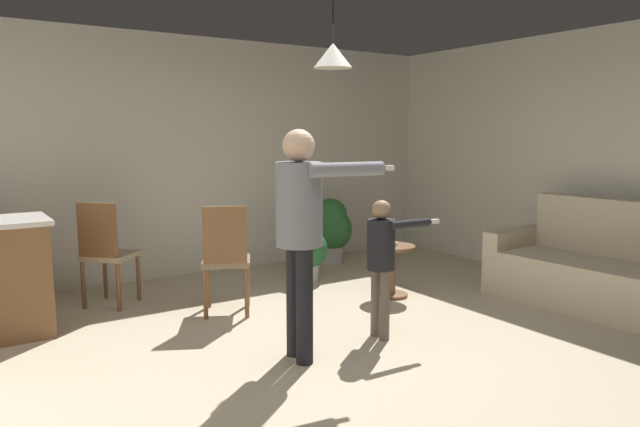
% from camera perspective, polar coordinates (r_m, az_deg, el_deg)
% --- Properties ---
extents(ground, '(7.68, 7.68, 0.00)m').
position_cam_1_polar(ground, '(4.41, 5.06, -13.77)').
color(ground, beige).
extents(wall_back, '(6.40, 0.10, 2.70)m').
position_cam_1_polar(wall_back, '(6.90, -11.66, 5.43)').
color(wall_back, silver).
rests_on(wall_back, ground).
extents(wall_right, '(0.10, 6.40, 2.70)m').
position_cam_1_polar(wall_right, '(6.60, 27.58, 4.60)').
color(wall_right, silver).
rests_on(wall_right, ground).
extents(couch_floral, '(0.94, 1.84, 1.00)m').
position_cam_1_polar(couch_floral, '(6.11, 25.04, -5.10)').
color(couch_floral, beige).
rests_on(couch_floral, ground).
extents(side_table_by_couch, '(0.44, 0.44, 0.52)m').
position_cam_1_polar(side_table_by_couch, '(5.87, 7.13, -4.95)').
color(side_table_by_couch, brown).
rests_on(side_table_by_couch, ground).
extents(person_adult, '(0.79, 0.55, 1.65)m').
position_cam_1_polar(person_adult, '(4.10, -1.88, -0.55)').
color(person_adult, black).
rests_on(person_adult, ground).
extents(person_child, '(0.57, 0.34, 1.11)m').
position_cam_1_polar(person_child, '(4.62, 6.08, -3.87)').
color(person_child, '#60564C').
rests_on(person_child, ground).
extents(dining_chair_by_counter, '(0.57, 0.57, 1.00)m').
position_cam_1_polar(dining_chair_by_counter, '(5.26, -9.17, -4.06)').
color(dining_chair_by_counter, brown).
rests_on(dining_chair_by_counter, ground).
extents(dining_chair_near_wall, '(0.59, 0.59, 1.00)m').
position_cam_1_polar(dining_chair_near_wall, '(5.80, -20.23, -3.34)').
color(dining_chair_near_wall, brown).
rests_on(dining_chair_near_wall, ground).
extents(potted_plant_corner, '(0.53, 0.53, 0.82)m').
position_cam_1_polar(potted_plant_corner, '(7.27, 1.06, -1.42)').
color(potted_plant_corner, '#B7B2AD').
rests_on(potted_plant_corner, ground).
extents(potted_plant_by_wall, '(0.44, 0.44, 0.67)m').
position_cam_1_polar(potted_plant_by_wall, '(6.45, -1.21, -3.36)').
color(potted_plant_by_wall, '#B7B2AD').
rests_on(potted_plant_by_wall, ground).
extents(spare_remote_on_table, '(0.13, 0.11, 0.04)m').
position_cam_1_polar(spare_remote_on_table, '(5.81, 6.95, -2.97)').
color(spare_remote_on_table, white).
rests_on(spare_remote_on_table, side_table_by_couch).
extents(ceiling_light_pendant, '(0.32, 0.32, 0.55)m').
position_cam_1_polar(ceiling_light_pendant, '(4.91, 1.27, 15.20)').
color(ceiling_light_pendant, silver).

